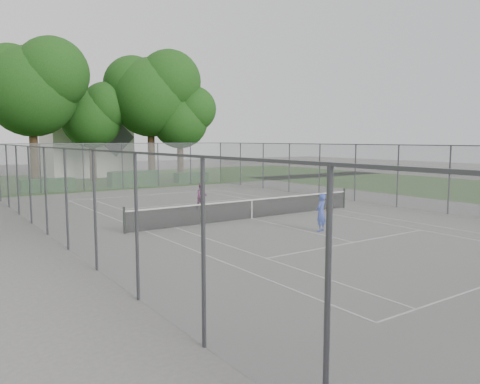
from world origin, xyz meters
TOP-DOWN VIEW (x-y plane):
  - ground at (0.00, 0.00)m, footprint 120.00×120.00m
  - grass_far at (0.00, 26.00)m, footprint 60.00×20.00m
  - court_markings at (0.00, 0.00)m, footprint 11.03×23.83m
  - tennis_net at (0.00, 0.00)m, footprint 12.87×0.10m
  - perimeter_fence at (0.00, 0.00)m, footprint 18.08×34.08m
  - tree_far_left at (-5.04, 23.09)m, footprint 8.34×7.61m
  - tree_far_midleft at (0.33, 25.09)m, footprint 6.25×5.71m
  - tree_far_midright at (5.30, 23.08)m, footprint 8.39×7.66m
  - tree_far_right at (7.71, 21.93)m, footprint 6.11×5.58m
  - hedge_left at (-5.32, 18.14)m, footprint 3.74×1.12m
  - hedge_mid at (1.27, 17.99)m, footprint 3.98×1.14m
  - hedge_right at (6.84, 18.46)m, footprint 2.93×1.08m
  - house at (1.49, 31.06)m, footprint 8.00×6.20m
  - girl_player at (0.49, -4.17)m, footprint 0.67×0.56m
  - woman_player at (-0.41, 4.07)m, footprint 0.71×0.57m

SIDE VIEW (x-z plane):
  - ground at x=0.00m, z-range 0.00..0.00m
  - grass_far at x=0.00m, z-range 0.00..0.00m
  - court_markings at x=0.00m, z-range 0.00..0.01m
  - hedge_right at x=6.84m, z-range 0.00..0.88m
  - hedge_left at x=-5.32m, z-range 0.00..0.93m
  - tennis_net at x=0.00m, z-range -0.04..1.06m
  - hedge_mid at x=1.27m, z-range 0.00..1.25m
  - woman_player at x=-0.41m, z-range 0.00..1.41m
  - girl_player at x=0.49m, z-range 0.00..1.58m
  - perimeter_fence at x=0.00m, z-range 0.05..3.57m
  - house at x=1.49m, z-range -0.97..8.99m
  - tree_far_right at x=7.71m, z-range 1.64..10.43m
  - tree_far_midleft at x=0.33m, z-range 1.68..10.66m
  - tree_far_left at x=-5.04m, z-range 2.25..14.23m
  - tree_far_midright at x=5.30m, z-range 2.26..14.32m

